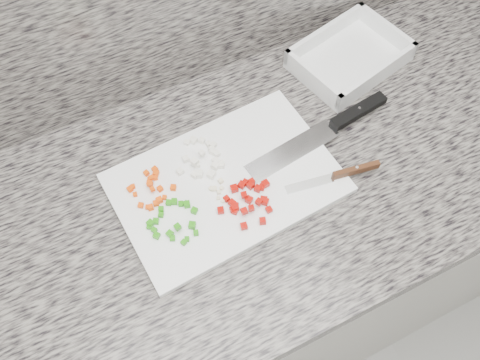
# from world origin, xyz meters

# --- Properties ---
(cabinet) EXTENTS (3.92, 0.62, 0.86)m
(cabinet) POSITION_xyz_m (0.00, 1.44, 0.43)
(cabinet) COLOR silver
(cabinet) RESTS_ON ground
(countertop) EXTENTS (3.96, 0.64, 0.04)m
(countertop) POSITION_xyz_m (0.00, 1.44, 0.88)
(countertop) COLOR slate
(countertop) RESTS_ON cabinet
(cutting_board) EXTENTS (0.44, 0.31, 0.01)m
(cutting_board) POSITION_xyz_m (0.01, 1.45, 0.91)
(cutting_board) COLOR white
(cutting_board) RESTS_ON countertop
(carrot_pile) EXTENTS (0.09, 0.09, 0.02)m
(carrot_pile) POSITION_xyz_m (-0.12, 1.50, 0.92)
(carrot_pile) COLOR #EE4A05
(carrot_pile) RESTS_ON cutting_board
(onion_pile) EXTENTS (0.10, 0.11, 0.02)m
(onion_pile) POSITION_xyz_m (-0.01, 1.51, 0.92)
(onion_pile) COLOR white
(onion_pile) RESTS_ON cutting_board
(green_pepper_pile) EXTENTS (0.10, 0.10, 0.02)m
(green_pepper_pile) POSITION_xyz_m (-0.11, 1.42, 0.92)
(green_pepper_pile) COLOR #238B0C
(green_pepper_pile) RESTS_ON cutting_board
(red_pepper_pile) EXTENTS (0.12, 0.10, 0.02)m
(red_pepper_pile) POSITION_xyz_m (0.03, 1.39, 0.92)
(red_pepper_pile) COLOR #A70902
(red_pepper_pile) RESTS_ON cutting_board
(garlic_pile) EXTENTS (0.05, 0.05, 0.01)m
(garlic_pile) POSITION_xyz_m (-0.01, 1.44, 0.92)
(garlic_pile) COLOR beige
(garlic_pile) RESTS_ON cutting_board
(chef_knife) EXTENTS (0.34, 0.08, 0.02)m
(chef_knife) POSITION_xyz_m (0.27, 1.47, 0.92)
(chef_knife) COLOR silver
(chef_knife) RESTS_ON cutting_board
(paring_knife) EXTENTS (0.19, 0.05, 0.02)m
(paring_knife) POSITION_xyz_m (0.22, 1.36, 0.92)
(paring_knife) COLOR silver
(paring_knife) RESTS_ON cutting_board
(tray) EXTENTS (0.27, 0.22, 0.05)m
(tray) POSITION_xyz_m (0.40, 1.61, 0.92)
(tray) COLOR white
(tray) RESTS_ON countertop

